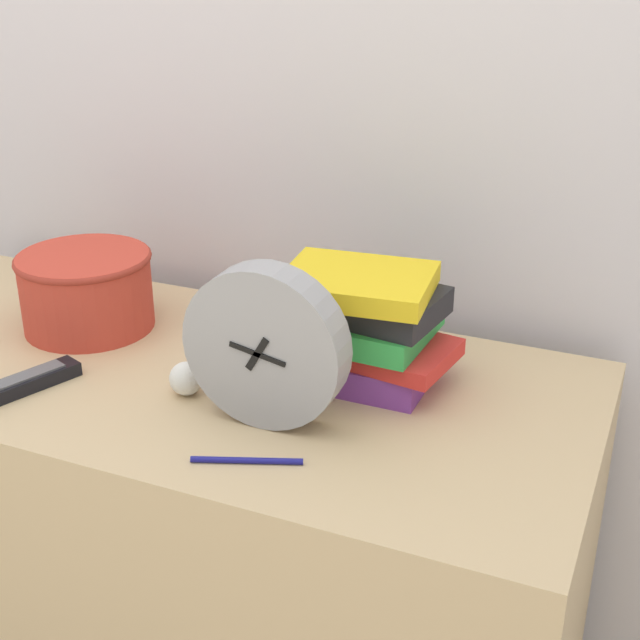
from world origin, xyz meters
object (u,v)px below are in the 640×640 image
object	(u,v)px
book_stack	(366,325)
pen	(247,460)
basket	(86,288)
crumpled_paper_ball	(186,378)
tv_remote	(20,385)
desk_clock	(265,347)

from	to	relation	value
book_stack	pen	size ratio (longest dim) A/B	1.98
book_stack	basket	size ratio (longest dim) A/B	1.21
basket	crumpled_paper_ball	size ratio (longest dim) A/B	4.54
book_stack	tv_remote	distance (m)	0.50
tv_remote	pen	xyz separation A→B (m)	(0.38, -0.04, -0.01)
crumpled_paper_ball	pen	bearing A→B (deg)	-37.85
pen	book_stack	bearing A→B (deg)	78.67
tv_remote	crumpled_paper_ball	xyz separation A→B (m)	(0.22, 0.09, 0.01)
crumpled_paper_ball	tv_remote	bearing A→B (deg)	-158.13
desk_clock	basket	world-z (taller)	desk_clock
pen	tv_remote	bearing A→B (deg)	174.64
pen	crumpled_paper_ball	bearing A→B (deg)	142.15
tv_remote	basket	bearing A→B (deg)	101.16
tv_remote	crumpled_paper_ball	bearing A→B (deg)	21.87
desk_clock	pen	size ratio (longest dim) A/B	1.66
desk_clock	pen	xyz separation A→B (m)	(0.02, -0.10, -0.11)
basket	pen	world-z (taller)	basket
book_stack	basket	distance (m)	0.48
desk_clock	book_stack	distance (m)	0.19
book_stack	crumpled_paper_ball	distance (m)	0.27
tv_remote	crumpled_paper_ball	world-z (taller)	crumpled_paper_ball
desk_clock	book_stack	size ratio (longest dim) A/B	0.84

